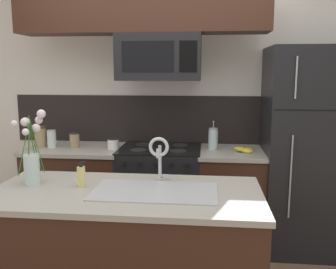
# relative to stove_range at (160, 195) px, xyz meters

# --- Properties ---
(rear_partition) EXTENTS (5.20, 0.10, 2.60)m
(rear_partition) POSITION_rel_stove_range_xyz_m (0.30, 0.38, 0.84)
(rear_partition) COLOR silver
(rear_partition) RESTS_ON ground
(splash_band) EXTENTS (3.10, 0.01, 0.48)m
(splash_band) POSITION_rel_stove_range_xyz_m (-0.00, 0.32, 0.69)
(splash_band) COLOR black
(splash_band) RESTS_ON rear_partition
(back_counter_left) EXTENTS (0.91, 0.65, 0.91)m
(back_counter_left) POSITION_rel_stove_range_xyz_m (-0.82, 0.00, -0.01)
(back_counter_left) COLOR #381E14
(back_counter_left) RESTS_ON ground
(back_counter_right) EXTENTS (0.61, 0.65, 0.91)m
(back_counter_right) POSITION_rel_stove_range_xyz_m (0.67, 0.00, -0.01)
(back_counter_right) COLOR #381E14
(back_counter_right) RESTS_ON ground
(stove_range) EXTENTS (0.76, 0.64, 0.93)m
(stove_range) POSITION_rel_stove_range_xyz_m (0.00, 0.00, 0.00)
(stove_range) COLOR black
(stove_range) RESTS_ON ground
(microwave) EXTENTS (0.74, 0.40, 0.41)m
(microwave) POSITION_rel_stove_range_xyz_m (0.00, -0.02, 1.29)
(microwave) COLOR black
(refrigerator) EXTENTS (0.86, 0.74, 1.84)m
(refrigerator) POSITION_rel_stove_range_xyz_m (1.39, 0.02, 0.46)
(refrigerator) COLOR black
(refrigerator) RESTS_ON ground
(storage_jar_tall) EXTENTS (0.11, 0.11, 0.20)m
(storage_jar_tall) POSITION_rel_stove_range_xyz_m (-1.16, -0.02, 0.55)
(storage_jar_tall) COLOR #997F5B
(storage_jar_tall) RESTS_ON back_counter_left
(storage_jar_medium) EXTENTS (0.08, 0.08, 0.17)m
(storage_jar_medium) POSITION_rel_stove_range_xyz_m (-1.04, -0.04, 0.53)
(storage_jar_medium) COLOR silver
(storage_jar_medium) RESTS_ON back_counter_left
(storage_jar_short) EXTENTS (0.09, 0.09, 0.15)m
(storage_jar_short) POSITION_rel_stove_range_xyz_m (-0.83, -0.01, 0.52)
(storage_jar_short) COLOR #997F5B
(storage_jar_short) RESTS_ON back_counter_left
(storage_jar_squat) EXTENTS (0.11, 0.11, 0.10)m
(storage_jar_squat) POSITION_rel_stove_range_xyz_m (-0.44, -0.04, 0.50)
(storage_jar_squat) COLOR silver
(storage_jar_squat) RESTS_ON back_counter_left
(banana_bunch) EXTENTS (0.19, 0.16, 0.08)m
(banana_bunch) POSITION_rel_stove_range_xyz_m (0.77, -0.06, 0.47)
(banana_bunch) COLOR yellow
(banana_bunch) RESTS_ON back_counter_right
(french_press) EXTENTS (0.09, 0.09, 0.27)m
(french_press) POSITION_rel_stove_range_xyz_m (0.50, 0.06, 0.55)
(french_press) COLOR silver
(french_press) RESTS_ON back_counter_right
(island_counter) EXTENTS (1.68, 0.79, 0.91)m
(island_counter) POSITION_rel_stove_range_xyz_m (-0.06, -1.25, -0.01)
(island_counter) COLOR #381E14
(island_counter) RESTS_ON ground
(kitchen_sink) EXTENTS (0.76, 0.42, 0.16)m
(kitchen_sink) POSITION_rel_stove_range_xyz_m (0.13, -1.25, 0.38)
(kitchen_sink) COLOR #ADAFB5
(kitchen_sink) RESTS_ON island_counter
(sink_faucet) EXTENTS (0.14, 0.14, 0.31)m
(sink_faucet) POSITION_rel_stove_range_xyz_m (0.13, -1.04, 0.65)
(sink_faucet) COLOR #B7BABF
(sink_faucet) RESTS_ON island_counter
(dish_soap_bottle) EXTENTS (0.06, 0.05, 0.16)m
(dish_soap_bottle) POSITION_rel_stove_range_xyz_m (-0.35, -1.19, 0.52)
(dish_soap_bottle) COLOR #DBCC75
(dish_soap_bottle) RESTS_ON island_counter
(flower_vase) EXTENTS (0.18, 0.18, 0.48)m
(flower_vase) POSITION_rel_stove_range_xyz_m (-0.69, -1.17, 0.61)
(flower_vase) COLOR silver
(flower_vase) RESTS_ON island_counter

